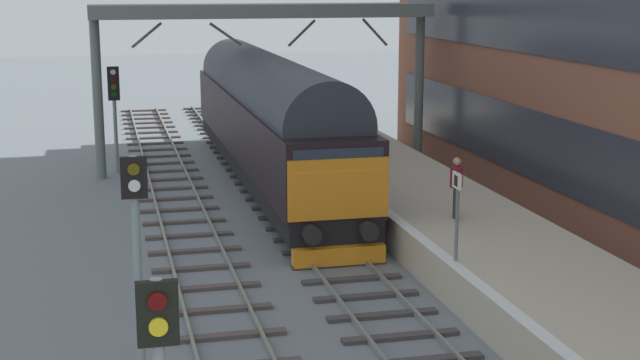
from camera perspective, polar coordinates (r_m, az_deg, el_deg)
ground_plane at (r=25.22m, az=0.44°, el=-4.46°), size 140.00×140.00×0.00m
track_main at (r=25.21m, az=0.44°, el=-4.34°), size 2.50×60.00×0.15m
track_adjacent_west at (r=24.64m, az=-7.52°, el=-4.83°), size 2.50×60.00×0.15m
station_platform at (r=26.15m, az=8.13°, el=-2.84°), size 4.00×44.00×1.01m
diesel_locomotive at (r=33.11m, az=-3.18°, el=3.95°), size 2.74×20.41×4.68m
signal_post_mid at (r=16.06m, az=-11.19°, el=-4.32°), size 0.44×0.22×4.37m
signal_post_far at (r=35.91m, az=-12.53°, el=4.60°), size 0.44×0.22×4.07m
platform_number_sign at (r=20.90m, az=8.42°, el=-1.41°), size 0.10×0.44×2.04m
waiting_passenger at (r=24.81m, az=8.38°, el=-0.12°), size 0.42×0.49×1.64m
overhead_footbridge at (r=35.28m, az=-3.48°, el=9.80°), size 12.80×2.00×6.36m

